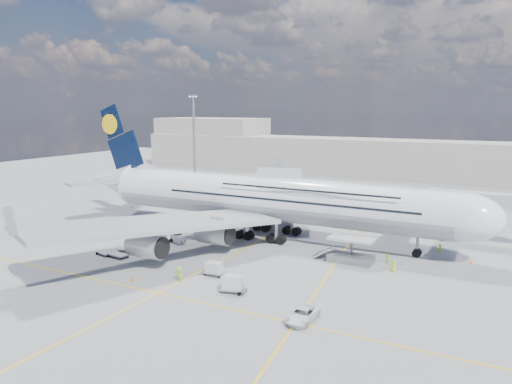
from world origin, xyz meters
The scene contains 31 objects.
ground centered at (0.00, 0.00, 0.00)m, with size 300.00×300.00×0.00m, color gray.
taxi_line_main centered at (0.00, 0.00, 0.01)m, with size 0.25×220.00×0.01m, color yellow.
taxi_line_cross centered at (0.00, -20.00, 0.01)m, with size 120.00×0.25×0.01m, color yellow.
taxi_line_diag centered at (14.00, 10.00, 0.01)m, with size 0.25×100.00×0.01m, color yellow.
airliner centered at (0.26, 10.00, 6.87)m, with size 77.26×79.15×23.71m.
jet_bridge centered at (29.81, 20.94, 6.85)m, with size 18.80×12.10×8.50m.
cargo_loader centered at (16.82, 2.89, 1.25)m, with size 8.53×3.20×3.67m.
light_mast centered at (-40.00, 45.00, 13.21)m, with size 3.00×0.70×25.50m.
terminal centered at (0.00, 95.00, 6.00)m, with size 180.00×16.00×12.00m, color #B2AD9E.
hangar centered at (-70.00, 100.00, 9.00)m, with size 40.00×22.00×18.00m, color #B2AD9E.
dolly_row_a centered at (-14.76, -11.19, 0.36)m, with size 3.33×2.00×0.47m.
dolly_row_b centered at (-15.06, -8.27, 0.39)m, with size 3.80×2.71×0.50m.
dolly_row_c centered at (-17.34, -11.30, 0.31)m, with size 2.99×2.09×0.40m.
dolly_back centered at (-26.06, -4.28, 0.31)m, with size 3.08×2.33×0.40m.
dolly_nose_far centered at (7.94, -15.49, 1.11)m, with size 3.64×2.63×2.07m.
dolly_nose_near centered at (2.52, -11.33, 0.97)m, with size 2.92×1.65×1.81m.
baggage_tug centered at (-11.91, -0.23, 0.74)m, with size 2.94×2.19×1.67m.
catering_truck_inner centered at (-1.39, 34.09, 2.10)m, with size 7.46×2.99×4.44m.
catering_truck_outer centered at (-15.27, 47.18, 1.66)m, with size 6.50×4.70×3.58m.
service_van centered at (18.68, -19.23, 0.70)m, with size 2.31×5.01×1.39m, color white.
crew_nose centered at (27.76, 13.66, 0.78)m, with size 0.57×0.37×1.57m, color #9EDA16.
crew_loader centered at (21.74, 4.90, 0.75)m, with size 0.73×0.57×1.50m, color #B1FF1A.
crew_wing centered at (-14.84, 0.48, 0.77)m, with size 0.91×0.38×1.55m, color #ADED19.
crew_van centered at (23.45, 1.40, 0.86)m, with size 0.84×0.55×1.73m, color #C3EF19.
crew_tug centered at (-0.19, -15.45, 0.97)m, with size 1.25×0.72×1.93m, color #A6E418.
cone_nose centered at (32.52, 10.43, 0.25)m, with size 0.41×0.41×0.52m.
cone_wing_left_inner centered at (-14.68, 20.22, 0.24)m, with size 0.40×0.40×0.50m.
cone_wing_left_outer centered at (-17.52, 40.33, 0.24)m, with size 0.39×0.39×0.50m.
cone_wing_right_inner centered at (-14.74, -4.05, 0.30)m, with size 0.49×0.49×0.63m.
cone_wing_right_outer centered at (-5.63, -18.12, 0.28)m, with size 0.46×0.46×0.59m.
cone_tail centered at (-38.28, 17.90, 0.24)m, with size 0.39×0.39×0.49m.
Camera 1 is at (37.74, -65.22, 22.33)m, focal length 35.00 mm.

